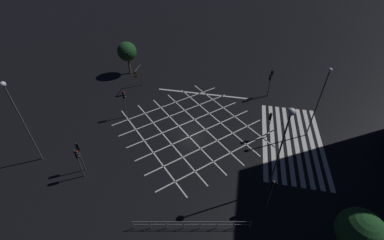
{
  "coord_description": "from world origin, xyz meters",
  "views": [
    {
      "loc": [
        -23.96,
        -4.84,
        20.75
      ],
      "look_at": [
        0.0,
        0.0,
        1.24
      ],
      "focal_mm": 24.0,
      "sensor_mm": 36.0,
      "label": 1
    }
  ],
  "objects_px": {
    "traffic_light_median_south": "(270,120)",
    "street_lamp_east": "(17,112)",
    "street_tree_near": "(360,232)",
    "traffic_light_ne_main": "(138,74)",
    "traffic_light_se_main": "(271,78)",
    "traffic_light_nw_cross": "(78,158)",
    "street_tree_far": "(127,52)",
    "traffic_light_sw_main": "(272,189)",
    "traffic_light_se_cross": "(270,80)",
    "street_lamp_west": "(284,135)",
    "street_lamp_far": "(321,96)",
    "traffic_light_nw_main": "(79,151)",
    "traffic_light_median_north": "(124,99)"
  },
  "relations": [
    {
      "from": "traffic_light_median_south",
      "to": "street_lamp_east",
      "type": "height_order",
      "value": "street_lamp_east"
    },
    {
      "from": "street_tree_near",
      "to": "traffic_light_ne_main",
      "type": "bearing_deg",
      "value": 48.86
    },
    {
      "from": "traffic_light_ne_main",
      "to": "traffic_light_se_main",
      "type": "bearing_deg",
      "value": 95.4
    },
    {
      "from": "traffic_light_median_south",
      "to": "street_lamp_east",
      "type": "distance_m",
      "value": 25.7
    },
    {
      "from": "traffic_light_nw_cross",
      "to": "street_tree_far",
      "type": "distance_m",
      "value": 21.86
    },
    {
      "from": "traffic_light_sw_main",
      "to": "traffic_light_median_south",
      "type": "xyz_separation_m",
      "value": [
        9.76,
        -0.17,
        -0.19
      ]
    },
    {
      "from": "traffic_light_sw_main",
      "to": "traffic_light_nw_cross",
      "type": "relative_size",
      "value": 1.02
    },
    {
      "from": "traffic_light_se_cross",
      "to": "traffic_light_median_south",
      "type": "distance_m",
      "value": 9.35
    },
    {
      "from": "street_lamp_west",
      "to": "street_lamp_far",
      "type": "xyz_separation_m",
      "value": [
        9.14,
        -4.78,
        -1.52
      ]
    },
    {
      "from": "traffic_light_nw_main",
      "to": "traffic_light_se_cross",
      "type": "relative_size",
      "value": 1.09
    },
    {
      "from": "traffic_light_sw_main",
      "to": "street_lamp_east",
      "type": "distance_m",
      "value": 24.11
    },
    {
      "from": "traffic_light_se_cross",
      "to": "traffic_light_median_south",
      "type": "bearing_deg",
      "value": 87.91
    },
    {
      "from": "traffic_light_nw_main",
      "to": "street_lamp_far",
      "type": "bearing_deg",
      "value": -66.44
    },
    {
      "from": "traffic_light_nw_cross",
      "to": "street_tree_near",
      "type": "bearing_deg",
      "value": -9.12
    },
    {
      "from": "traffic_light_se_cross",
      "to": "street_tree_near",
      "type": "height_order",
      "value": "street_tree_near"
    },
    {
      "from": "traffic_light_nw_cross",
      "to": "traffic_light_se_main",
      "type": "bearing_deg",
      "value": 45.16
    },
    {
      "from": "traffic_light_ne_main",
      "to": "street_tree_far",
      "type": "xyz_separation_m",
      "value": [
        4.62,
        3.41,
        1.18
      ]
    },
    {
      "from": "traffic_light_ne_main",
      "to": "traffic_light_se_main",
      "type": "distance_m",
      "value": 19.06
    },
    {
      "from": "traffic_light_sw_main",
      "to": "street_lamp_east",
      "type": "xyz_separation_m",
      "value": [
        1.32,
        23.78,
        3.7
      ]
    },
    {
      "from": "street_tree_far",
      "to": "street_lamp_west",
      "type": "bearing_deg",
      "value": -131.76
    },
    {
      "from": "street_lamp_east",
      "to": "traffic_light_nw_cross",
      "type": "bearing_deg",
      "value": -102.11
    },
    {
      "from": "street_tree_near",
      "to": "traffic_light_sw_main",
      "type": "bearing_deg",
      "value": 54.9
    },
    {
      "from": "traffic_light_ne_main",
      "to": "traffic_light_sw_main",
      "type": "xyz_separation_m",
      "value": [
        -16.94,
        -18.38,
        0.07
      ]
    },
    {
      "from": "traffic_light_nw_main",
      "to": "street_lamp_east",
      "type": "distance_m",
      "value": 6.59
    },
    {
      "from": "traffic_light_se_main",
      "to": "street_lamp_east",
      "type": "height_order",
      "value": "street_lamp_east"
    },
    {
      "from": "traffic_light_ne_main",
      "to": "traffic_light_sw_main",
      "type": "distance_m",
      "value": 25.0
    },
    {
      "from": "traffic_light_ne_main",
      "to": "traffic_light_median_south",
      "type": "bearing_deg",
      "value": 68.84
    },
    {
      "from": "traffic_light_ne_main",
      "to": "traffic_light_median_north",
      "type": "relative_size",
      "value": 0.91
    },
    {
      "from": "traffic_light_median_north",
      "to": "traffic_light_sw_main",
      "type": "bearing_deg",
      "value": -30.11
    },
    {
      "from": "traffic_light_se_cross",
      "to": "street_lamp_east",
      "type": "xyz_separation_m",
      "value": [
        -17.78,
        24.3,
        3.92
      ]
    },
    {
      "from": "traffic_light_se_cross",
      "to": "street_tree_near",
      "type": "xyz_separation_m",
      "value": [
        -22.75,
        -4.67,
        1.95
      ]
    },
    {
      "from": "traffic_light_nw_main",
      "to": "traffic_light_se_main",
      "type": "height_order",
      "value": "traffic_light_se_main"
    },
    {
      "from": "traffic_light_sw_main",
      "to": "traffic_light_se_main",
      "type": "relative_size",
      "value": 0.87
    },
    {
      "from": "traffic_light_se_main",
      "to": "street_lamp_west",
      "type": "bearing_deg",
      "value": -1.36
    },
    {
      "from": "traffic_light_se_cross",
      "to": "street_tree_far",
      "type": "xyz_separation_m",
      "value": [
        2.46,
        22.3,
        1.33
      ]
    },
    {
      "from": "street_lamp_east",
      "to": "street_tree_far",
      "type": "height_order",
      "value": "street_lamp_east"
    },
    {
      "from": "traffic_light_se_cross",
      "to": "traffic_light_median_south",
      "type": "height_order",
      "value": "traffic_light_median_south"
    },
    {
      "from": "traffic_light_nw_main",
      "to": "traffic_light_median_north",
      "type": "distance_m",
      "value": 9.32
    },
    {
      "from": "traffic_light_nw_cross",
      "to": "street_lamp_west",
      "type": "bearing_deg",
      "value": 5.84
    },
    {
      "from": "traffic_light_nw_main",
      "to": "street_tree_near",
      "type": "bearing_deg",
      "value": -100.95
    },
    {
      "from": "traffic_light_ne_main",
      "to": "street_tree_far",
      "type": "height_order",
      "value": "street_tree_far"
    },
    {
      "from": "traffic_light_se_cross",
      "to": "street_lamp_far",
      "type": "distance_m",
      "value": 9.71
    },
    {
      "from": "traffic_light_nw_main",
      "to": "street_tree_far",
      "type": "xyz_separation_m",
      "value": [
        20.66,
        3.44,
        1.11
      ]
    },
    {
      "from": "traffic_light_se_main",
      "to": "street_lamp_far",
      "type": "bearing_deg",
      "value": 29.74
    },
    {
      "from": "street_lamp_east",
      "to": "traffic_light_se_main",
      "type": "bearing_deg",
      "value": -54.45
    },
    {
      "from": "traffic_light_ne_main",
      "to": "traffic_light_se_main",
      "type": "xyz_separation_m",
      "value": [
        1.79,
        -18.97,
        0.45
      ]
    },
    {
      "from": "traffic_light_median_north",
      "to": "street_lamp_east",
      "type": "relative_size",
      "value": 0.42
    },
    {
      "from": "traffic_light_nw_cross",
      "to": "street_lamp_far",
      "type": "bearing_deg",
      "value": 25.62
    },
    {
      "from": "traffic_light_ne_main",
      "to": "street_lamp_east",
      "type": "xyz_separation_m",
      "value": [
        -15.63,
        5.4,
        3.76
      ]
    },
    {
      "from": "traffic_light_nw_main",
      "to": "traffic_light_se_cross",
      "type": "distance_m",
      "value": 26.21
    }
  ]
}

